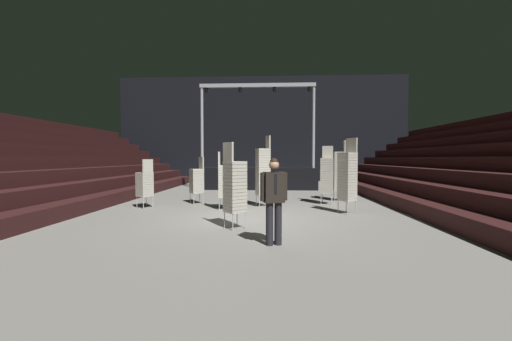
% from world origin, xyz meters
% --- Properties ---
extents(ground_plane, '(22.00, 30.00, 0.10)m').
position_xyz_m(ground_plane, '(0.00, 0.00, -0.05)').
color(ground_plane, slate).
extents(arena_end_wall, '(22.00, 0.30, 8.00)m').
position_xyz_m(arena_end_wall, '(0.00, 15.00, 4.00)').
color(arena_end_wall, black).
rests_on(arena_end_wall, ground_plane).
extents(bleacher_bank_left, '(6.00, 24.00, 3.60)m').
position_xyz_m(bleacher_bank_left, '(-8.00, 1.00, 1.80)').
color(bleacher_bank_left, black).
rests_on(bleacher_bank_left, ground_plane).
extents(bleacher_bank_right, '(6.00, 24.00, 3.60)m').
position_xyz_m(bleacher_bank_right, '(8.00, 1.00, 1.80)').
color(bleacher_bank_right, black).
rests_on(bleacher_bank_right, ground_plane).
extents(stage_riser, '(6.62, 2.52, 5.81)m').
position_xyz_m(stage_riser, '(0.00, 9.15, 0.71)').
color(stage_riser, black).
rests_on(stage_riser, ground_plane).
extents(man_with_tie, '(0.57, 0.34, 1.75)m').
position_xyz_m(man_with_tie, '(0.80, -2.48, 0.99)').
color(man_with_tie, black).
rests_on(man_with_tie, ground_plane).
extents(chair_stack_front_left, '(0.61, 0.61, 1.79)m').
position_xyz_m(chair_stack_front_left, '(-2.11, 3.03, 0.90)').
color(chair_stack_front_left, '#B2B5BA').
rests_on(chair_stack_front_left, ground_plane).
extents(chair_stack_front_right, '(0.61, 0.61, 1.71)m').
position_xyz_m(chair_stack_front_right, '(-3.70, 1.93, 0.86)').
color(chair_stack_front_right, '#B2B5BA').
rests_on(chair_stack_front_right, ground_plane).
extents(chair_stack_mid_left, '(0.49, 0.49, 1.96)m').
position_xyz_m(chair_stack_mid_left, '(-0.83, 1.77, 0.98)').
color(chair_stack_mid_left, '#B2B5BA').
rests_on(chair_stack_mid_left, ground_plane).
extents(chair_stack_mid_right, '(0.61, 0.61, 2.39)m').
position_xyz_m(chair_stack_mid_right, '(3.16, 1.17, 1.19)').
color(chair_stack_mid_right, '#B2B5BA').
rests_on(chair_stack_mid_right, ground_plane).
extents(chair_stack_mid_centre, '(0.55, 0.55, 2.22)m').
position_xyz_m(chair_stack_mid_centre, '(2.88, 3.13, 1.11)').
color(chair_stack_mid_centre, '#B2B5BA').
rests_on(chair_stack_mid_centre, ground_plane).
extents(chair_stack_rear_left, '(0.56, 0.56, 2.56)m').
position_xyz_m(chair_stack_rear_left, '(0.46, 2.47, 1.28)').
color(chair_stack_rear_left, '#B2B5BA').
rests_on(chair_stack_rear_left, ground_plane).
extents(chair_stack_rear_right, '(0.62, 0.62, 2.14)m').
position_xyz_m(chair_stack_rear_right, '(-0.16, -1.05, 1.07)').
color(chair_stack_rear_right, '#B2B5BA').
rests_on(chair_stack_rear_right, ground_plane).
extents(chair_stack_rear_centre, '(0.47, 0.47, 2.48)m').
position_xyz_m(chair_stack_rear_centre, '(3.55, 4.07, 1.24)').
color(chair_stack_rear_centre, '#B2B5BA').
rests_on(chair_stack_rear_centre, ground_plane).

